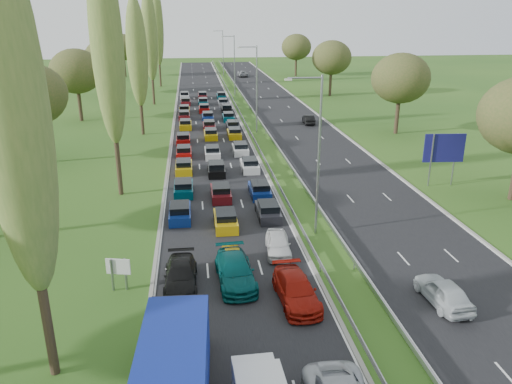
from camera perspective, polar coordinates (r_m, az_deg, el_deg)
ground at (r=73.66m, az=-0.12°, el=7.15°), size 260.00×260.00×0.00m
near_carriageway at (r=75.58m, az=-5.49°, el=7.38°), size 10.50×215.00×0.04m
far_carriageway at (r=77.18m, az=4.66°, el=7.66°), size 10.50×215.00×0.04m
central_reservation at (r=75.97m, az=-0.36°, el=7.96°), size 2.36×215.00×0.32m
lamp_columns at (r=70.64m, az=0.08°, el=11.55°), size 0.18×140.18×12.00m
poplar_row at (r=60.01m, az=-14.53°, el=15.65°), size 2.80×127.80×22.44m
woodland_left at (r=57.30m, az=-25.36°, el=9.51°), size 8.00×166.00×11.10m
woodland_right at (r=65.20m, az=19.08°, el=11.32°), size 8.00×153.00×11.10m
traffic_queue_fill at (r=70.56m, az=-5.35°, el=6.87°), size 9.07×69.15×0.80m
near_car_2 at (r=25.05m, az=-9.23°, el=-18.14°), size 2.37×4.89×1.34m
near_car_3 at (r=31.56m, az=-8.59°, el=-9.38°), size 2.08×4.99×1.44m
near_car_7 at (r=31.56m, az=-2.38°, el=-9.00°), size 2.53×5.61×1.59m
near_car_8 at (r=32.97m, az=-2.55°, el=-7.92°), size 1.80×4.02×1.34m
near_car_11 at (r=29.70m, az=4.62°, el=-11.12°), size 2.39×5.30×1.51m
near_car_12 at (r=35.28m, az=2.54°, el=-5.92°), size 2.00×4.26×1.41m
far_car_0 at (r=31.39m, az=20.64°, el=-10.61°), size 2.05×4.58×1.53m
far_car_1 at (r=77.82m, az=6.02°, el=8.25°), size 1.66×4.22×1.37m
far_car_2 at (r=138.82m, az=-1.53°, el=13.37°), size 2.67×5.63×1.55m
blue_lorry at (r=22.05m, az=-9.26°, el=-19.60°), size 2.65×9.52×4.02m
info_sign at (r=31.61m, az=-15.44°, el=-8.58°), size 1.48×0.45×2.10m
direction_sign at (r=51.53m, az=20.69°, el=4.48°), size 4.00×0.41×5.20m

